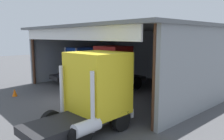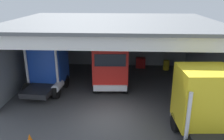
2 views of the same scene
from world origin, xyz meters
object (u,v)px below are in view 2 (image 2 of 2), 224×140
(truck_blue_yard_outside, at_px, (48,68))
(tool_cart, at_px, (140,63))
(traffic_cone, at_px, (30,139))
(truck_yellow_center_right_bay, at_px, (205,105))
(truck_red_center_left_bay, at_px, (110,66))
(oil_drum, at_px, (166,65))

(truck_blue_yard_outside, xyz_separation_m, tool_cart, (7.29, 5.85, -1.26))
(truck_blue_yard_outside, bearing_deg, traffic_cone, -76.20)
(traffic_cone, bearing_deg, truck_yellow_center_right_bay, 6.11)
(truck_blue_yard_outside, bearing_deg, truck_red_center_left_bay, 8.67)
(tool_cart, distance_m, traffic_cone, 13.86)
(truck_blue_yard_outside, bearing_deg, tool_cart, 42.98)
(oil_drum, distance_m, tool_cart, 2.49)
(traffic_cone, bearing_deg, truck_red_center_left_bay, 62.90)
(truck_red_center_left_bay, xyz_separation_m, oil_drum, (5.09, 4.98, -1.43))
(truck_blue_yard_outside, distance_m, tool_cart, 9.43)
(oil_drum, xyz_separation_m, tool_cart, (-2.44, 0.51, 0.04))
(truck_red_center_left_bay, bearing_deg, oil_drum, -138.44)
(truck_red_center_left_bay, distance_m, oil_drum, 7.26)
(tool_cart, bearing_deg, oil_drum, -11.82)
(tool_cart, bearing_deg, truck_red_center_left_bay, -115.81)
(truck_yellow_center_right_bay, height_order, traffic_cone, truck_yellow_center_right_bay)
(truck_blue_yard_outside, relative_size, tool_cart, 4.35)
(truck_red_center_left_bay, bearing_deg, tool_cart, -118.59)
(truck_red_center_left_bay, distance_m, tool_cart, 6.25)
(oil_drum, bearing_deg, truck_yellow_center_right_bay, -90.36)
(truck_yellow_center_right_bay, xyz_separation_m, tool_cart, (-2.37, 11.48, -1.41))
(truck_red_center_left_bay, bearing_deg, traffic_cone, 60.12)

